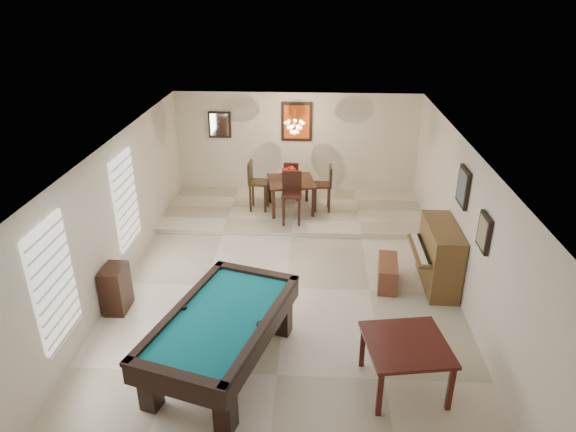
# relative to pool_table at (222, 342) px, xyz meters

# --- Properties ---
(ground_plane) EXTENTS (6.00, 9.00, 0.02)m
(ground_plane) POSITION_rel_pool_table_xyz_m (0.78, 2.10, -0.44)
(ground_plane) COLOR beige
(wall_back) EXTENTS (6.00, 0.04, 2.60)m
(wall_back) POSITION_rel_pool_table_xyz_m (0.78, 6.60, 0.87)
(wall_back) COLOR silver
(wall_back) RESTS_ON ground_plane
(wall_left) EXTENTS (0.04, 9.00, 2.60)m
(wall_left) POSITION_rel_pool_table_xyz_m (-2.22, 2.10, 0.87)
(wall_left) COLOR silver
(wall_left) RESTS_ON ground_plane
(wall_right) EXTENTS (0.04, 9.00, 2.60)m
(wall_right) POSITION_rel_pool_table_xyz_m (3.78, 2.10, 0.87)
(wall_right) COLOR silver
(wall_right) RESTS_ON ground_plane
(ceiling) EXTENTS (6.00, 9.00, 0.04)m
(ceiling) POSITION_rel_pool_table_xyz_m (0.78, 2.10, 2.17)
(ceiling) COLOR white
(ceiling) RESTS_ON wall_back
(dining_step) EXTENTS (6.00, 2.50, 0.12)m
(dining_step) POSITION_rel_pool_table_xyz_m (0.78, 5.35, -0.37)
(dining_step) COLOR beige
(dining_step) RESTS_ON ground_plane
(window_left_front) EXTENTS (0.06, 1.00, 1.70)m
(window_left_front) POSITION_rel_pool_table_xyz_m (-2.19, -0.10, 0.97)
(window_left_front) COLOR white
(window_left_front) RESTS_ON wall_left
(window_left_rear) EXTENTS (0.06, 1.00, 1.70)m
(window_left_rear) POSITION_rel_pool_table_xyz_m (-2.19, 2.70, 0.97)
(window_left_rear) COLOR white
(window_left_rear) RESTS_ON wall_left
(pool_table) EXTENTS (2.06, 2.85, 0.85)m
(pool_table) POSITION_rel_pool_table_xyz_m (0.00, 0.00, 0.00)
(pool_table) COLOR black
(pool_table) RESTS_ON ground_plane
(square_table) EXTENTS (1.21, 1.21, 0.73)m
(square_table) POSITION_rel_pool_table_xyz_m (2.50, -0.26, -0.06)
(square_table) COLOR #38120E
(square_table) RESTS_ON ground_plane
(upright_piano) EXTENTS (0.78, 1.40, 1.17)m
(upright_piano) POSITION_rel_pool_table_xyz_m (3.36, 2.38, 0.16)
(upright_piano) COLOR brown
(upright_piano) RESTS_ON ground_plane
(piano_bench) EXTENTS (0.42, 0.88, 0.47)m
(piano_bench) POSITION_rel_pool_table_xyz_m (2.60, 2.32, -0.19)
(piano_bench) COLOR brown
(piano_bench) RESTS_ON ground_plane
(apothecary_chest) EXTENTS (0.35, 0.53, 0.80)m
(apothecary_chest) POSITION_rel_pool_table_xyz_m (-2.00, 1.30, -0.03)
(apothecary_chest) COLOR black
(apothecary_chest) RESTS_ON ground_plane
(dining_table) EXTENTS (1.20, 1.20, 0.85)m
(dining_table) POSITION_rel_pool_table_xyz_m (0.70, 5.30, 0.12)
(dining_table) COLOR black
(dining_table) RESTS_ON dining_step
(flower_vase) EXTENTS (0.17, 0.17, 0.23)m
(flower_vase) POSITION_rel_pool_table_xyz_m (0.70, 5.30, 0.66)
(flower_vase) COLOR #AA240E
(flower_vase) RESTS_ON dining_table
(dining_chair_south) EXTENTS (0.43, 0.43, 1.15)m
(dining_chair_south) POSITION_rel_pool_table_xyz_m (0.75, 4.59, 0.27)
(dining_chair_south) COLOR black
(dining_chair_south) RESTS_ON dining_step
(dining_chair_north) EXTENTS (0.39, 0.39, 0.97)m
(dining_chair_north) POSITION_rel_pool_table_xyz_m (0.69, 6.00, 0.18)
(dining_chair_north) COLOR black
(dining_chair_north) RESTS_ON dining_step
(dining_chair_west) EXTENTS (0.45, 0.45, 1.16)m
(dining_chair_west) POSITION_rel_pool_table_xyz_m (-0.05, 5.29, 0.27)
(dining_chair_west) COLOR black
(dining_chair_west) RESTS_ON dining_step
(dining_chair_east) EXTENTS (0.41, 0.41, 1.07)m
(dining_chair_east) POSITION_rel_pool_table_xyz_m (1.42, 5.33, 0.23)
(dining_chair_east) COLOR black
(dining_chair_east) RESTS_ON dining_step
(chandelier) EXTENTS (0.44, 0.44, 0.60)m
(chandelier) POSITION_rel_pool_table_xyz_m (0.78, 5.30, 1.77)
(chandelier) COLOR #FFE5B2
(chandelier) RESTS_ON ceiling
(back_painting) EXTENTS (0.75, 0.06, 0.95)m
(back_painting) POSITION_rel_pool_table_xyz_m (0.78, 6.56, 1.47)
(back_painting) COLOR #D84C14
(back_painting) RESTS_ON wall_back
(back_mirror) EXTENTS (0.55, 0.06, 0.65)m
(back_mirror) POSITION_rel_pool_table_xyz_m (-1.12, 6.56, 1.37)
(back_mirror) COLOR white
(back_mirror) RESTS_ON wall_back
(right_picture_upper) EXTENTS (0.06, 0.55, 0.65)m
(right_picture_upper) POSITION_rel_pool_table_xyz_m (3.74, 2.40, 1.47)
(right_picture_upper) COLOR slate
(right_picture_upper) RESTS_ON wall_right
(right_picture_lower) EXTENTS (0.06, 0.45, 0.55)m
(right_picture_lower) POSITION_rel_pool_table_xyz_m (3.74, 1.10, 1.27)
(right_picture_lower) COLOR gray
(right_picture_lower) RESTS_ON wall_right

